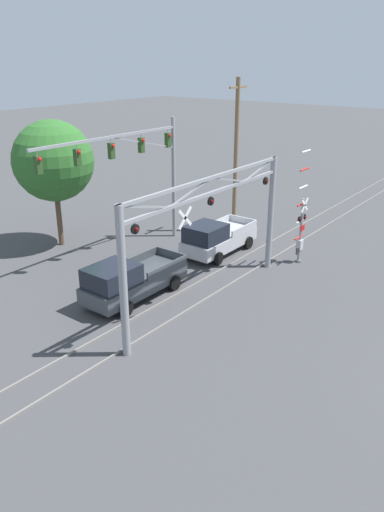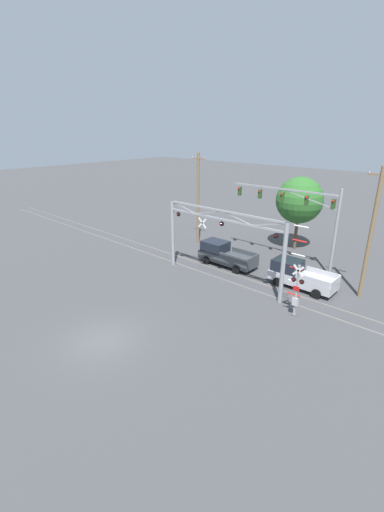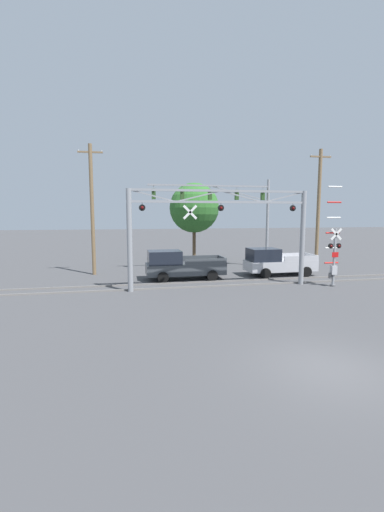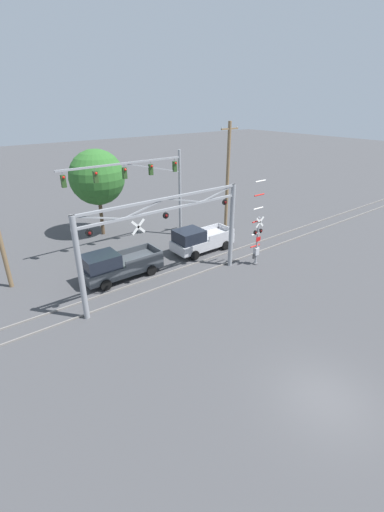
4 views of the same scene
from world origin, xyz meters
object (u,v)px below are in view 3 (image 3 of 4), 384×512
(background_tree_beyond_span, at_px, (194,208))
(utility_pole_left, at_px, (92,209))
(crossing_signal_mast, at_px, (334,255))
(pickup_truck_lead, at_px, (180,265))
(utility_pole_right, at_px, (318,209))
(crossing_gantry, at_px, (221,226))
(pickup_truck_following, at_px, (276,262))
(traffic_signal_span, at_px, (236,205))

(background_tree_beyond_span, bearing_deg, utility_pole_left, -148.91)
(crossing_signal_mast, height_order, pickup_truck_lead, crossing_signal_mast)
(utility_pole_right, bearing_deg, crossing_gantry, -153.00)
(crossing_signal_mast, height_order, pickup_truck_following, crossing_signal_mast)
(utility_pole_left, distance_m, utility_pole_right, 17.83)
(utility_pole_right, bearing_deg, pickup_truck_lead, -171.79)
(pickup_truck_lead, distance_m, utility_pole_left, 7.99)
(crossing_signal_mast, relative_size, pickup_truck_lead, 1.14)
(crossing_gantry, bearing_deg, traffic_signal_span, 64.73)
(utility_pole_right, relative_size, background_tree_beyond_span, 1.28)
(pickup_truck_following, bearing_deg, crossing_gantry, -147.71)
(crossing_gantry, relative_size, traffic_signal_span, 1.10)
(crossing_gantry, height_order, utility_pole_left, utility_pole_left)
(pickup_truck_following, distance_m, utility_pole_left, 14.37)
(crossing_gantry, bearing_deg, pickup_truck_following, 32.29)
(crossing_gantry, xyz_separation_m, utility_pole_left, (-8.12, 6.49, 1.15))
(pickup_truck_following, bearing_deg, background_tree_beyond_span, 117.70)
(traffic_signal_span, height_order, utility_pole_left, utility_pole_left)
(crossing_signal_mast, distance_m, utility_pole_left, 17.31)
(traffic_signal_span, height_order, pickup_truck_following, traffic_signal_span)
(traffic_signal_span, relative_size, pickup_truck_lead, 1.88)
(utility_pole_right, bearing_deg, pickup_truck_following, -160.26)
(crossing_gantry, bearing_deg, pickup_truck_lead, 122.05)
(pickup_truck_following, xyz_separation_m, utility_pole_left, (-13.44, 3.12, 4.01))
(crossing_gantry, relative_size, pickup_truck_lead, 2.06)
(crossing_signal_mast, relative_size, background_tree_beyond_span, 0.84)
(pickup_truck_following, height_order, background_tree_beyond_span, background_tree_beyond_span)
(traffic_signal_span, bearing_deg, crossing_signal_mast, -66.24)
(crossing_gantry, distance_m, crossing_signal_mast, 7.48)
(crossing_gantry, height_order, utility_pole_right, utility_pole_right)
(crossing_signal_mast, xyz_separation_m, utility_pole_left, (-15.29, 7.54, 2.97))
(utility_pole_left, xyz_separation_m, utility_pole_right, (17.76, -1.57, -0.00))
(pickup_truck_lead, distance_m, background_tree_beyond_span, 10.04)
(crossing_gantry, relative_size, utility_pole_right, 1.17)
(utility_pole_left, relative_size, background_tree_beyond_span, 1.29)
(pickup_truck_lead, xyz_separation_m, utility_pole_right, (11.66, 1.68, 4.01))
(utility_pole_left, height_order, utility_pole_right, utility_pole_left)
(pickup_truck_following, relative_size, utility_pole_right, 0.54)
(crossing_gantry, bearing_deg, crossing_signal_mast, -8.38)
(crossing_signal_mast, relative_size, utility_pole_right, 0.65)
(pickup_truck_following, bearing_deg, crossing_signal_mast, -67.21)
(crossing_gantry, relative_size, utility_pole_left, 1.17)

